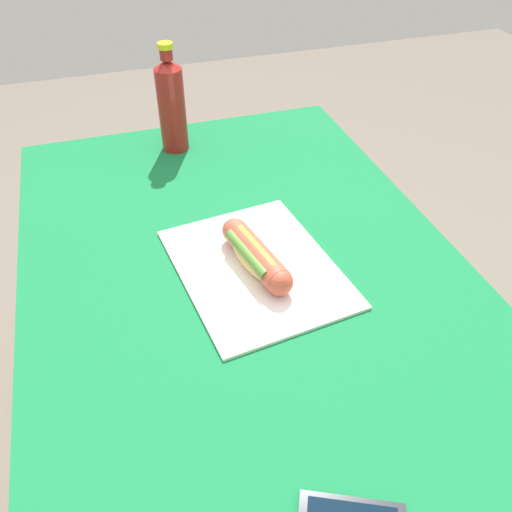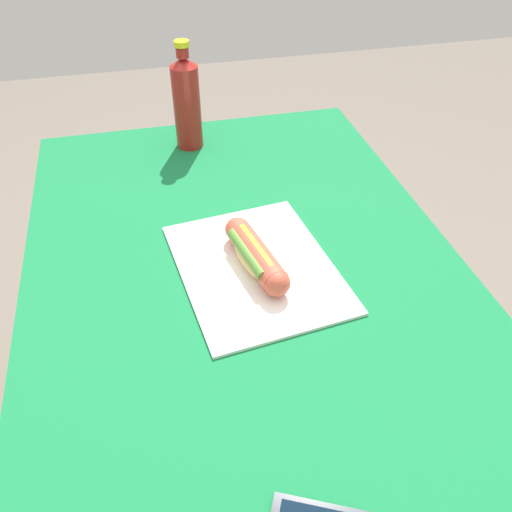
{
  "view_description": "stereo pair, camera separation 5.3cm",
  "coord_description": "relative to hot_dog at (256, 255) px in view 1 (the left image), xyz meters",
  "views": [
    {
      "loc": [
        -0.65,
        0.2,
        1.36
      ],
      "look_at": [
        0.03,
        -0.02,
        0.77
      ],
      "focal_mm": 37.47,
      "sensor_mm": 36.0,
      "label": 1
    },
    {
      "loc": [
        -0.66,
        0.15,
        1.36
      ],
      "look_at": [
        0.03,
        -0.02,
        0.77
      ],
      "focal_mm": 37.47,
      "sensor_mm": 36.0,
      "label": 2
    }
  ],
  "objects": [
    {
      "name": "paper_wrapper",
      "position": [
        0.0,
        -0.0,
        -0.03
      ],
      "size": [
        0.37,
        0.3,
        0.01
      ],
      "primitive_type": "cube",
      "rotation": [
        0.0,
        0.0,
        0.12
      ],
      "color": "white",
      "rests_on": "dining_table"
    },
    {
      "name": "dining_table",
      "position": [
        -0.03,
        0.02,
        -0.17
      ],
      "size": [
        1.24,
        0.77,
        0.74
      ],
      "color": "brown",
      "rests_on": "ground"
    },
    {
      "name": "soda_bottle",
      "position": [
        0.48,
        0.05,
        0.08
      ],
      "size": [
        0.06,
        0.06,
        0.25
      ],
      "color": "maroon",
      "rests_on": "dining_table"
    },
    {
      "name": "ground_plane",
      "position": [
        -0.03,
        0.02,
        -0.77
      ],
      "size": [
        6.0,
        6.0,
        0.0
      ],
      "primitive_type": "plane",
      "color": "#6B6056",
      "rests_on": "ground"
    },
    {
      "name": "hot_dog",
      "position": [
        0.0,
        0.0,
        0.0
      ],
      "size": [
        0.2,
        0.08,
        0.05
      ],
      "color": "tan",
      "rests_on": "paper_wrapper"
    }
  ]
}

